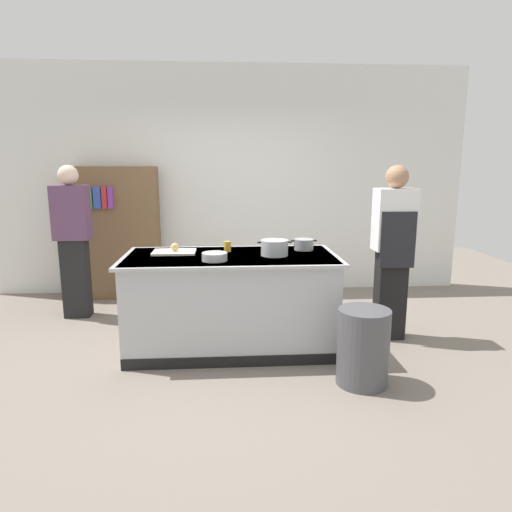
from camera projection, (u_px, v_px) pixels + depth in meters
name	position (u px, v px, depth m)	size (l,w,h in m)	color
ground_plane	(232.00, 347.00, 4.41)	(10.00, 10.00, 0.00)	slate
back_wall	(228.00, 181.00, 6.16)	(6.40, 0.12, 3.00)	white
counter_island	(231.00, 300.00, 4.31)	(1.98, 0.98, 0.90)	#B7BABF
cutting_board	(174.00, 252.00, 4.33)	(0.40, 0.28, 0.02)	silver
onion	(175.00, 247.00, 4.32)	(0.08, 0.08, 0.08)	tan
stock_pot	(274.00, 248.00, 4.21)	(0.32, 0.25, 0.14)	#B7BABF
sauce_pan	(304.00, 244.00, 4.49)	(0.25, 0.19, 0.11)	#99999E
mixing_bowl	(215.00, 257.00, 3.99)	(0.22, 0.22, 0.07)	#B7BABF
juice_cup	(227.00, 247.00, 4.40)	(0.07, 0.07, 0.10)	yellow
trash_bin	(363.00, 347.00, 3.62)	(0.41, 0.41, 0.62)	#4C4C51
person_chef	(393.00, 249.00, 4.48)	(0.38, 0.25, 1.72)	black
person_guest	(73.00, 238.00, 5.13)	(0.38, 0.24, 1.72)	black
bookshelf	(116.00, 233.00, 5.90)	(1.10, 0.31, 1.70)	brown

